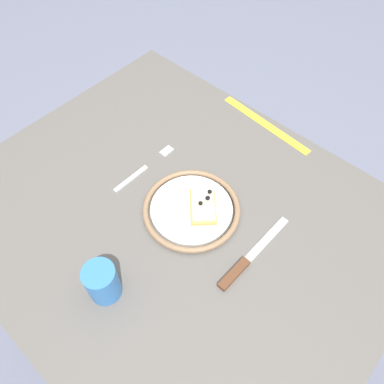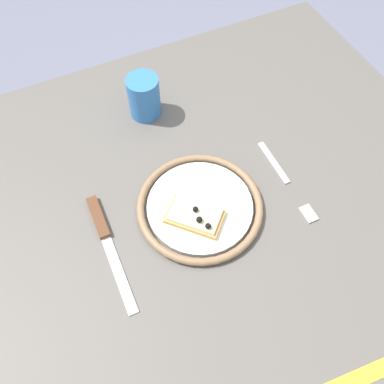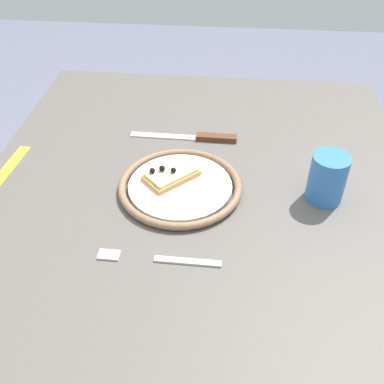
{
  "view_description": "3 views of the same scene",
  "coord_description": "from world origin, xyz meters",
  "px_view_note": "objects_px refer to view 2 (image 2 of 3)",
  "views": [
    {
      "loc": [
        0.36,
        -0.33,
        1.53
      ],
      "look_at": [
        0.0,
        0.06,
        0.78
      ],
      "focal_mm": 35.15,
      "sensor_mm": 36.0,
      "label": 1
    },
    {
      "loc": [
        0.2,
        0.38,
        1.43
      ],
      "look_at": [
        0.03,
        0.01,
        0.78
      ],
      "focal_mm": 38.57,
      "sensor_mm": 36.0,
      "label": 2
    },
    {
      "loc": [
        -0.64,
        -0.05,
        1.31
      ],
      "look_at": [
        0.0,
        0.01,
        0.76
      ],
      "focal_mm": 42.0,
      "sensor_mm": 36.0,
      "label": 3
    }
  ],
  "objects_px": {
    "plate": "(200,207)",
    "knife": "(104,232)",
    "cup": "(144,97)",
    "fork": "(286,181)",
    "pizza_slice_near": "(195,216)",
    "dining_table": "(203,213)"
  },
  "relations": [
    {
      "from": "pizza_slice_near",
      "to": "fork",
      "type": "height_order",
      "value": "pizza_slice_near"
    },
    {
      "from": "plate",
      "to": "pizza_slice_near",
      "type": "relative_size",
      "value": 2.06
    },
    {
      "from": "plate",
      "to": "fork",
      "type": "bearing_deg",
      "value": 174.44
    },
    {
      "from": "plate",
      "to": "pizza_slice_near",
      "type": "distance_m",
      "value": 0.03
    },
    {
      "from": "dining_table",
      "to": "pizza_slice_near",
      "type": "xyz_separation_m",
      "value": [
        0.05,
        0.05,
        0.11
      ]
    },
    {
      "from": "pizza_slice_near",
      "to": "knife",
      "type": "xyz_separation_m",
      "value": [
        0.16,
        -0.05,
        -0.02
      ]
    },
    {
      "from": "plate",
      "to": "fork",
      "type": "height_order",
      "value": "plate"
    },
    {
      "from": "dining_table",
      "to": "knife",
      "type": "bearing_deg",
      "value": 1.3
    },
    {
      "from": "fork",
      "to": "dining_table",
      "type": "bearing_deg",
      "value": -17.88
    },
    {
      "from": "plate",
      "to": "cup",
      "type": "relative_size",
      "value": 2.53
    },
    {
      "from": "pizza_slice_near",
      "to": "cup",
      "type": "xyz_separation_m",
      "value": [
        -0.02,
        -0.29,
        0.03
      ]
    },
    {
      "from": "pizza_slice_near",
      "to": "knife",
      "type": "distance_m",
      "value": 0.17
    },
    {
      "from": "dining_table",
      "to": "cup",
      "type": "bearing_deg",
      "value": -83.67
    },
    {
      "from": "knife",
      "to": "cup",
      "type": "relative_size",
      "value": 2.54
    },
    {
      "from": "dining_table",
      "to": "cup",
      "type": "height_order",
      "value": "cup"
    },
    {
      "from": "plate",
      "to": "knife",
      "type": "distance_m",
      "value": 0.18
    },
    {
      "from": "knife",
      "to": "fork",
      "type": "relative_size",
      "value": 1.19
    },
    {
      "from": "knife",
      "to": "cup",
      "type": "height_order",
      "value": "cup"
    },
    {
      "from": "pizza_slice_near",
      "to": "fork",
      "type": "distance_m",
      "value": 0.2
    },
    {
      "from": "fork",
      "to": "cup",
      "type": "distance_m",
      "value": 0.35
    },
    {
      "from": "pizza_slice_near",
      "to": "fork",
      "type": "bearing_deg",
      "value": -179.25
    },
    {
      "from": "knife",
      "to": "cup",
      "type": "distance_m",
      "value": 0.31
    }
  ]
}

